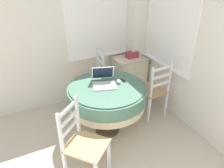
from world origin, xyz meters
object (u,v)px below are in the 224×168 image
at_px(dining_chair_near_back_window, 93,79).
at_px(laptop, 104,81).
at_px(storage_box, 132,55).
at_px(computer_mouse, 119,81).
at_px(dining_chair_camera_near, 83,144).
at_px(round_dining_table, 107,95).
at_px(dining_chair_near_right_window, 153,90).
at_px(corner_cabinet, 129,75).
at_px(cell_phone, 123,81).

bearing_deg(dining_chair_near_back_window, laptop, -99.15).
xyz_separation_m(dining_chair_near_back_window, storage_box, (0.78, 0.00, 0.32)).
bearing_deg(storage_box, laptop, -140.28).
height_order(computer_mouse, dining_chair_camera_near, dining_chair_camera_near).
xyz_separation_m(round_dining_table, dining_chair_near_right_window, (0.82, 0.04, -0.16)).
bearing_deg(dining_chair_near_right_window, dining_chair_near_back_window, 132.67).
distance_m(laptop, storage_box, 1.16).
distance_m(round_dining_table, dining_chair_near_right_window, 0.83).
distance_m(round_dining_table, corner_cabinet, 1.21).
distance_m(dining_chair_camera_near, corner_cabinet, 2.00).
relative_size(computer_mouse, corner_cabinet, 0.13).
height_order(cell_phone, storage_box, storage_box).
distance_m(laptop, dining_chair_camera_near, 0.92).
relative_size(round_dining_table, cell_phone, 8.82).
relative_size(round_dining_table, dining_chair_near_back_window, 1.14).
bearing_deg(dining_chair_camera_near, dining_chair_near_right_window, 23.95).
relative_size(round_dining_table, laptop, 2.62).
bearing_deg(corner_cabinet, laptop, -138.82).
relative_size(cell_phone, corner_cabinet, 0.17).
bearing_deg(storage_box, cell_phone, -128.39).
bearing_deg(computer_mouse, corner_cabinet, 51.00).
height_order(dining_chair_near_back_window, corner_cabinet, dining_chair_near_back_window).
xyz_separation_m(dining_chair_camera_near, corner_cabinet, (1.42, 1.40, -0.10)).
bearing_deg(dining_chair_camera_near, dining_chair_near_back_window, 64.04).
xyz_separation_m(dining_chair_near_back_window, dining_chair_near_right_window, (0.71, -0.77, 0.00)).
height_order(laptop, storage_box, laptop).
xyz_separation_m(dining_chair_near_right_window, corner_cabinet, (0.03, 0.79, -0.10)).
distance_m(round_dining_table, laptop, 0.21).
distance_m(dining_chair_near_back_window, dining_chair_camera_near, 1.55).
bearing_deg(storage_box, corner_cabinet, 162.01).
xyz_separation_m(computer_mouse, storage_box, (0.69, 0.80, -0.01)).
bearing_deg(storage_box, dining_chair_camera_near, -136.21).
bearing_deg(dining_chair_camera_near, round_dining_table, 45.31).
relative_size(round_dining_table, computer_mouse, 11.53).
distance_m(dining_chair_camera_near, storage_box, 2.04).
bearing_deg(dining_chair_camera_near, storage_box, 43.79).
bearing_deg(storage_box, computer_mouse, -130.75).
distance_m(computer_mouse, cell_phone, 0.09).
bearing_deg(computer_mouse, laptop, 163.24).
bearing_deg(cell_phone, storage_box, 51.61).
distance_m(corner_cabinet, storage_box, 0.42).
xyz_separation_m(computer_mouse, dining_chair_near_back_window, (-0.08, 0.80, -0.32)).
bearing_deg(cell_phone, dining_chair_near_back_window, 101.76).
bearing_deg(round_dining_table, corner_cabinet, 44.23).
bearing_deg(cell_phone, dining_chair_near_right_window, -0.00).
relative_size(laptop, storage_box, 1.98).
distance_m(computer_mouse, dining_chair_camera_near, 1.01).
relative_size(dining_chair_near_back_window, corner_cabinet, 1.32).
distance_m(laptop, cell_phone, 0.29).
xyz_separation_m(computer_mouse, corner_cabinet, (0.66, 0.81, -0.42)).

